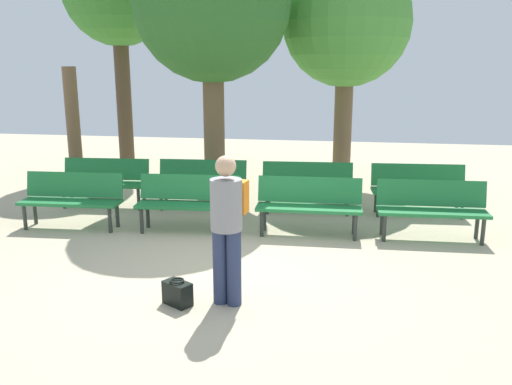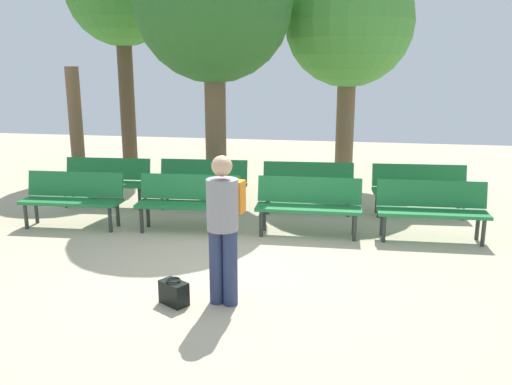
{
  "view_description": "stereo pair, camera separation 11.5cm",
  "coord_description": "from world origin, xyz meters",
  "px_view_note": "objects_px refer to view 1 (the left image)",
  "views": [
    {
      "loc": [
        1.38,
        -6.28,
        2.57
      ],
      "look_at": [
        0.0,
        1.96,
        0.55
      ],
      "focal_mm": 37.36,
      "sensor_mm": 36.0,
      "label": 1
    },
    {
      "loc": [
        1.49,
        -6.26,
        2.57
      ],
      "look_at": [
        0.0,
        1.96,
        0.55
      ],
      "focal_mm": 37.36,
      "sensor_mm": 36.0,
      "label": 2
    }
  ],
  "objects_px": {
    "bench_r1_c3": "(418,186)",
    "tree_1": "(212,4)",
    "visitor_with_backpack": "(228,221)",
    "bench_r1_c1": "(202,181)",
    "bench_r1_c2": "(307,184)",
    "bench_r1_c0": "(105,179)",
    "handbag": "(177,293)",
    "bench_r0_c2": "(309,202)",
    "bench_r0_c0": "(72,197)",
    "tree_0": "(74,129)",
    "tree_2": "(347,24)",
    "bench_r0_c1": "(189,199)",
    "bench_r0_c3": "(432,206)"
  },
  "relations": [
    {
      "from": "bench_r1_c3",
      "to": "tree_0",
      "type": "height_order",
      "value": "tree_0"
    },
    {
      "from": "handbag",
      "to": "bench_r0_c1",
      "type": "bearing_deg",
      "value": 103.69
    },
    {
      "from": "bench_r0_c0",
      "to": "tree_0",
      "type": "distance_m",
      "value": 3.01
    },
    {
      "from": "bench_r1_c0",
      "to": "bench_r1_c2",
      "type": "xyz_separation_m",
      "value": [
        3.7,
        0.24,
        0.0
      ]
    },
    {
      "from": "bench_r0_c1",
      "to": "tree_2",
      "type": "height_order",
      "value": "tree_2"
    },
    {
      "from": "bench_r0_c0",
      "to": "tree_0",
      "type": "relative_size",
      "value": 0.64
    },
    {
      "from": "tree_1",
      "to": "bench_r1_c0",
      "type": "bearing_deg",
      "value": -145.59
    },
    {
      "from": "tree_1",
      "to": "visitor_with_backpack",
      "type": "distance_m",
      "value": 5.74
    },
    {
      "from": "bench_r0_c3",
      "to": "visitor_with_backpack",
      "type": "relative_size",
      "value": 0.98
    },
    {
      "from": "bench_r1_c0",
      "to": "handbag",
      "type": "height_order",
      "value": "bench_r1_c0"
    },
    {
      "from": "tree_0",
      "to": "bench_r1_c2",
      "type": "bearing_deg",
      "value": -12.06
    },
    {
      "from": "bench_r1_c3",
      "to": "tree_0",
      "type": "bearing_deg",
      "value": 168.26
    },
    {
      "from": "bench_r1_c2",
      "to": "tree_2",
      "type": "relative_size",
      "value": 0.34
    },
    {
      "from": "bench_r0_c0",
      "to": "bench_r1_c3",
      "type": "relative_size",
      "value": 1.0
    },
    {
      "from": "tree_0",
      "to": "tree_1",
      "type": "relative_size",
      "value": 0.49
    },
    {
      "from": "bench_r0_c2",
      "to": "tree_1",
      "type": "relative_size",
      "value": 0.31
    },
    {
      "from": "bench_r0_c1",
      "to": "bench_r0_c2",
      "type": "xyz_separation_m",
      "value": [
        1.87,
        0.13,
        0.0
      ]
    },
    {
      "from": "bench_r1_c2",
      "to": "bench_r0_c0",
      "type": "bearing_deg",
      "value": -161.08
    },
    {
      "from": "bench_r0_c0",
      "to": "handbag",
      "type": "xyz_separation_m",
      "value": [
        2.53,
        -2.48,
        -0.37
      ]
    },
    {
      "from": "bench_r1_c1",
      "to": "tree_1",
      "type": "distance_m",
      "value": 3.33
    },
    {
      "from": "bench_r0_c1",
      "to": "bench_r1_c2",
      "type": "height_order",
      "value": "same"
    },
    {
      "from": "bench_r0_c0",
      "to": "bench_r1_c3",
      "type": "distance_m",
      "value": 5.81
    },
    {
      "from": "bench_r0_c1",
      "to": "bench_r0_c3",
      "type": "bearing_deg",
      "value": -0.37
    },
    {
      "from": "bench_r1_c1",
      "to": "bench_r1_c0",
      "type": "bearing_deg",
      "value": -179.01
    },
    {
      "from": "visitor_with_backpack",
      "to": "handbag",
      "type": "distance_m",
      "value": 0.98
    },
    {
      "from": "bench_r1_c1",
      "to": "bench_r1_c3",
      "type": "height_order",
      "value": "same"
    },
    {
      "from": "tree_0",
      "to": "tree_2",
      "type": "distance_m",
      "value": 6.08
    },
    {
      "from": "bench_r1_c0",
      "to": "bench_r1_c1",
      "type": "height_order",
      "value": "same"
    },
    {
      "from": "bench_r1_c0",
      "to": "handbag",
      "type": "bearing_deg",
      "value": -59.66
    },
    {
      "from": "bench_r0_c2",
      "to": "bench_r1_c2",
      "type": "bearing_deg",
      "value": 93.71
    },
    {
      "from": "bench_r1_c2",
      "to": "handbag",
      "type": "bearing_deg",
      "value": -109.59
    },
    {
      "from": "bench_r1_c0",
      "to": "tree_2",
      "type": "bearing_deg",
      "value": 28.71
    },
    {
      "from": "bench_r0_c1",
      "to": "bench_r1_c2",
      "type": "bearing_deg",
      "value": 35.48
    },
    {
      "from": "tree_0",
      "to": "tree_2",
      "type": "xyz_separation_m",
      "value": [
        5.52,
        1.45,
        2.12
      ]
    },
    {
      "from": "bench_r1_c3",
      "to": "tree_1",
      "type": "relative_size",
      "value": 0.31
    },
    {
      "from": "bench_r0_c2",
      "to": "tree_2",
      "type": "bearing_deg",
      "value": 81.58
    },
    {
      "from": "bench_r1_c1",
      "to": "visitor_with_backpack",
      "type": "bearing_deg",
      "value": -74.76
    },
    {
      "from": "visitor_with_backpack",
      "to": "bench_r0_c0",
      "type": "bearing_deg",
      "value": -29.1
    },
    {
      "from": "bench_r0_c2",
      "to": "tree_0",
      "type": "height_order",
      "value": "tree_0"
    },
    {
      "from": "bench_r0_c3",
      "to": "visitor_with_backpack",
      "type": "xyz_separation_m",
      "value": [
        -2.52,
        -2.67,
        0.43
      ]
    },
    {
      "from": "bench_r1_c1",
      "to": "bench_r1_c2",
      "type": "xyz_separation_m",
      "value": [
        1.9,
        0.08,
        0.0
      ]
    },
    {
      "from": "bench_r1_c0",
      "to": "tree_2",
      "type": "relative_size",
      "value": 0.34
    },
    {
      "from": "tree_1",
      "to": "bench_r0_c1",
      "type": "bearing_deg",
      "value": -85.92
    },
    {
      "from": "bench_r1_c1",
      "to": "tree_0",
      "type": "bearing_deg",
      "value": 155.51
    },
    {
      "from": "tree_1",
      "to": "handbag",
      "type": "xyz_separation_m",
      "value": [
        0.81,
        -5.02,
        -3.53
      ]
    },
    {
      "from": "handbag",
      "to": "bench_r0_c3",
      "type": "bearing_deg",
      "value": 42.73
    },
    {
      "from": "bench_r0_c3",
      "to": "tree_0",
      "type": "relative_size",
      "value": 0.64
    },
    {
      "from": "bench_r0_c0",
      "to": "tree_0",
      "type": "height_order",
      "value": "tree_0"
    },
    {
      "from": "bench_r0_c3",
      "to": "tree_2",
      "type": "height_order",
      "value": "tree_2"
    },
    {
      "from": "bench_r0_c2",
      "to": "visitor_with_backpack",
      "type": "distance_m",
      "value": 2.72
    }
  ]
}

